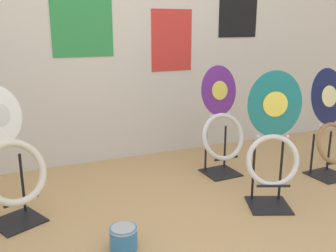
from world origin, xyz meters
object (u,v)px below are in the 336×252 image
(toilet_seat_display_white_plain, at_px, (11,165))
(toilet_seat_display_navy_moon, at_px, (330,128))
(toilet_seat_display_purple_note, at_px, (222,127))
(paint_can, at_px, (124,237))
(toilet_seat_display_teal_sax, at_px, (273,142))

(toilet_seat_display_white_plain, relative_size, toilet_seat_display_navy_moon, 0.98)
(toilet_seat_display_white_plain, xyz_separation_m, toilet_seat_display_navy_moon, (2.43, -0.20, 0.02))
(toilet_seat_display_purple_note, bearing_deg, toilet_seat_display_white_plain, -173.35)
(toilet_seat_display_white_plain, xyz_separation_m, paint_can, (0.54, -0.57, -0.32))
(toilet_seat_display_purple_note, bearing_deg, paint_can, -145.20)
(toilet_seat_display_teal_sax, relative_size, toilet_seat_display_navy_moon, 1.06)
(toilet_seat_display_teal_sax, relative_size, toilet_seat_display_white_plain, 1.08)
(toilet_seat_display_white_plain, height_order, toilet_seat_display_navy_moon, toilet_seat_display_navy_moon)
(toilet_seat_display_teal_sax, xyz_separation_m, toilet_seat_display_white_plain, (-1.63, 0.47, -0.08))
(toilet_seat_display_teal_sax, distance_m, toilet_seat_display_white_plain, 1.70)
(toilet_seat_display_teal_sax, bearing_deg, toilet_seat_display_purple_note, 89.55)
(toilet_seat_display_purple_note, distance_m, toilet_seat_display_navy_moon, 0.89)
(toilet_seat_display_purple_note, xyz_separation_m, toilet_seat_display_navy_moon, (0.79, -0.39, 0.01))
(toilet_seat_display_teal_sax, distance_m, paint_can, 1.16)
(paint_can, bearing_deg, toilet_seat_display_white_plain, 133.51)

